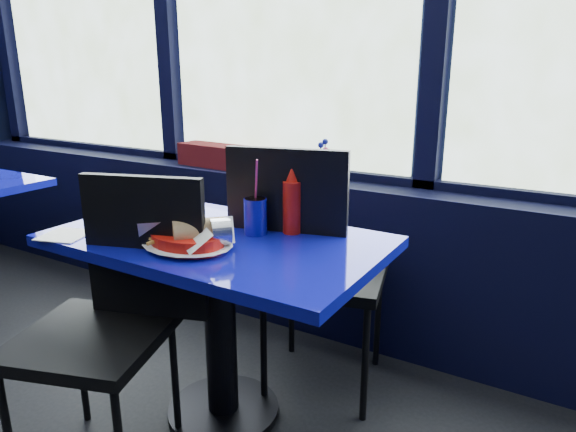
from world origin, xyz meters
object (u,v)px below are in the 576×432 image
Objects in this scene: chair_near_front at (114,306)px; planter_box at (227,157)px; food_basket at (189,237)px; ketchup_bottle at (292,203)px; chair_near_back at (311,257)px; soda_cup at (255,215)px; flower_vase at (323,168)px; near_table at (219,282)px.

planter_box is at bearing 91.61° from chair_near_front.
ketchup_bottle is at bearing 33.20° from food_basket.
chair_near_back is (0.39, 0.65, 0.04)m from chair_near_front.
chair_near_back is 0.54m from food_basket.
chair_near_back is at bearing 87.33° from ketchup_bottle.
chair_near_front is 1.32m from planter_box.
soda_cup is (0.72, -0.77, -0.04)m from planter_box.
soda_cup is (-0.11, -0.22, 0.21)m from chair_near_back.
flower_vase is at bearing 107.91° from ketchup_bottle.
soda_cup is (0.11, -0.76, -0.04)m from flower_vase.
planter_box is at bearing 140.07° from ketchup_bottle.
chair_near_front is 3.54× the size of soda_cup.
chair_near_back is (0.22, 0.31, 0.04)m from near_table.
flower_vase is at bearing 98.53° from soda_cup.
flower_vase is 0.56× the size of food_basket.
chair_near_back reaches higher than near_table.
chair_near_back reaches higher than soda_cup.
flower_vase is (-0.01, 0.86, 0.29)m from near_table.
food_basket is at bearing -113.72° from soda_cup.
planter_box is (-0.44, 1.21, 0.29)m from chair_near_front.
soda_cup reaches higher than food_basket.
ketchup_bottle is (0.38, 0.52, 0.29)m from chair_near_front.
flower_vase reaches higher than planter_box.
ketchup_bottle is (0.22, -0.68, 0.00)m from flower_vase.
food_basket is at bearing -89.29° from near_table.
soda_cup is (-0.11, -0.08, -0.04)m from ketchup_bottle.
chair_near_back is 4.16× the size of ketchup_bottle.
chair_near_back is 1.73× the size of planter_box.
ketchup_bottle reaches higher than flower_vase.
chair_near_back is 2.93× the size of food_basket.
chair_near_front is 0.71m from ketchup_bottle.
near_table is at bearing -89.55° from flower_vase.
chair_near_back reaches higher than food_basket.
ketchup_bottle is at bearing -35.49° from planter_box.
planter_box is 1.19m from food_basket.
flower_vase is 0.79× the size of ketchup_bottle.
chair_near_back is 1.03m from planter_box.
chair_near_front is 3.92× the size of ketchup_bottle.
flower_vase is (0.61, -0.01, -0.00)m from planter_box.
food_basket is at bearing -89.51° from flower_vase.
ketchup_bottle reaches higher than near_table.
near_table is 1.13× the size of chair_near_back.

